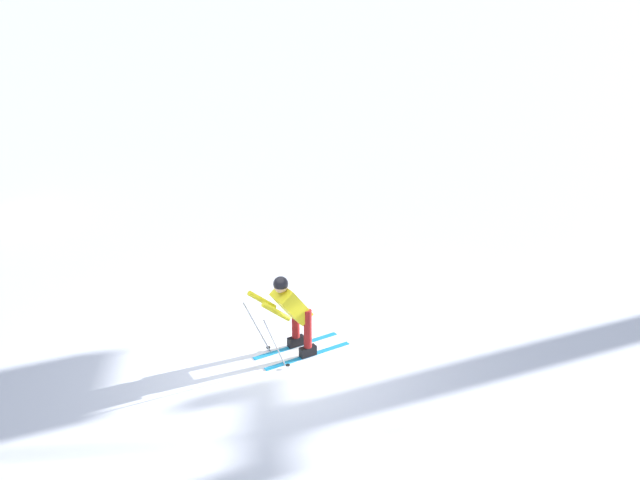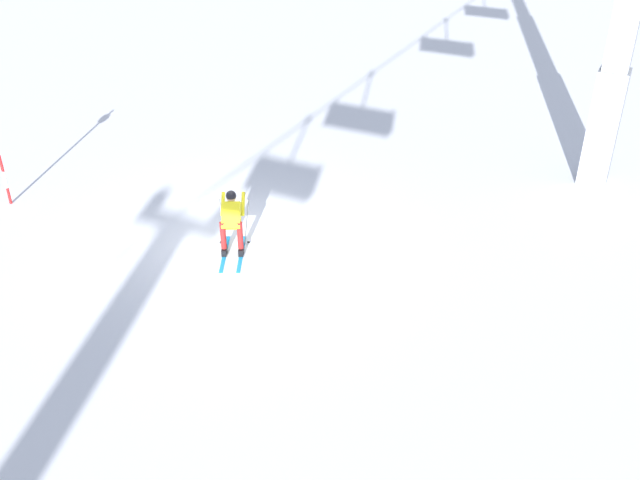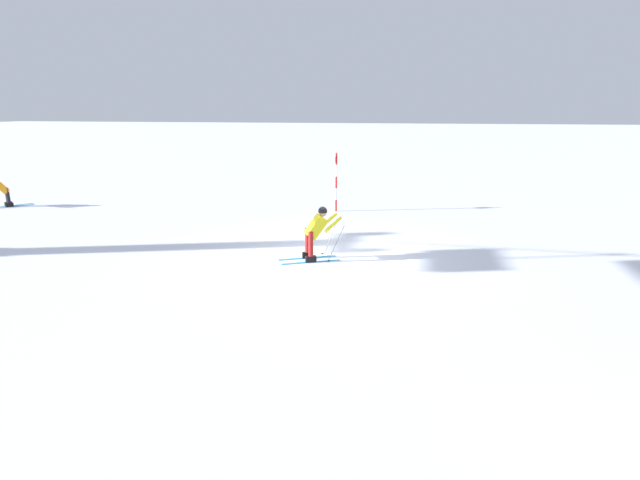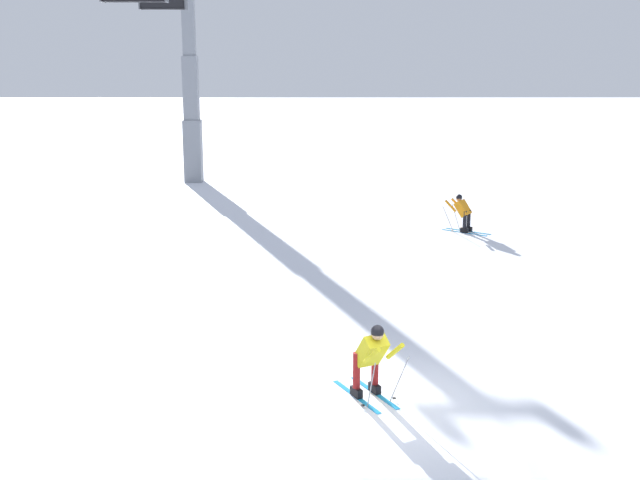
# 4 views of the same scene
# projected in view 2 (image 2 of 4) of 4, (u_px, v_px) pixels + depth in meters

# --- Properties ---
(ground_plane) EXTENTS (260.00, 260.00, 0.00)m
(ground_plane) POSITION_uv_depth(u_px,v_px,m) (232.00, 242.00, 16.92)
(ground_plane) COLOR white
(skier_carving_main) EXTENTS (1.74, 1.26, 1.58)m
(skier_carving_main) POSITION_uv_depth(u_px,v_px,m) (232.00, 218.00, 16.19)
(skier_carving_main) COLOR #198CCC
(skier_carving_main) RESTS_ON ground_plane
(lift_tower_near) EXTENTS (0.75, 2.69, 9.90)m
(lift_tower_near) POSITION_uv_depth(u_px,v_px,m) (624.00, 29.00, 17.60)
(lift_tower_near) COLOR gray
(lift_tower_near) RESTS_ON ground_plane
(trail_marker_pole) EXTENTS (0.07, 0.28, 2.28)m
(trail_marker_pole) POSITION_uv_depth(u_px,v_px,m) (0.00, 160.00, 17.95)
(trail_marker_pole) COLOR red
(trail_marker_pole) RESTS_ON ground_plane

